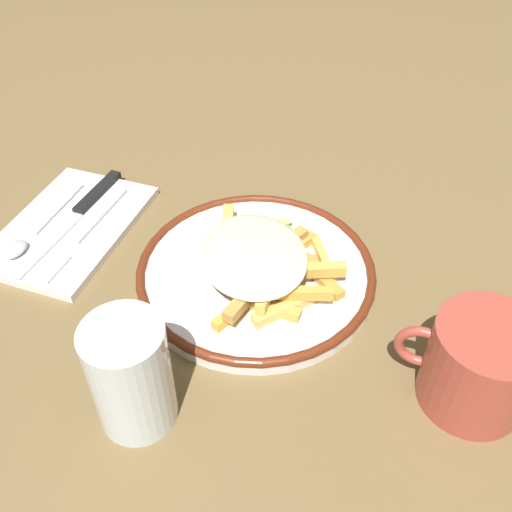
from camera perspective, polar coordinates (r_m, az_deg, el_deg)
name	(u,v)px	position (r m, az deg, el deg)	size (l,w,h in m)	color
ground_plane	(256,279)	(0.65, 0.00, -2.25)	(2.60, 2.60, 0.00)	brown
plate	(256,272)	(0.64, 0.00, -1.59)	(0.26, 0.26, 0.02)	white
fries_heap	(263,261)	(0.62, 0.68, -0.54)	(0.19, 0.18, 0.04)	gold
napkin	(71,225)	(0.74, -17.76, 2.90)	(0.14, 0.21, 0.01)	white
fork	(84,232)	(0.72, -16.59, 2.29)	(0.02, 0.18, 0.01)	silver
knife	(79,211)	(0.75, -17.07, 4.25)	(0.02, 0.21, 0.01)	black
spoon	(33,232)	(0.73, -21.14, 2.21)	(0.02, 0.15, 0.01)	silver
water_glass	(131,376)	(0.51, -12.25, -11.46)	(0.07, 0.07, 0.11)	silver
coffee_mug	(478,366)	(0.55, 21.11, -10.06)	(0.12, 0.10, 0.09)	#AA4436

